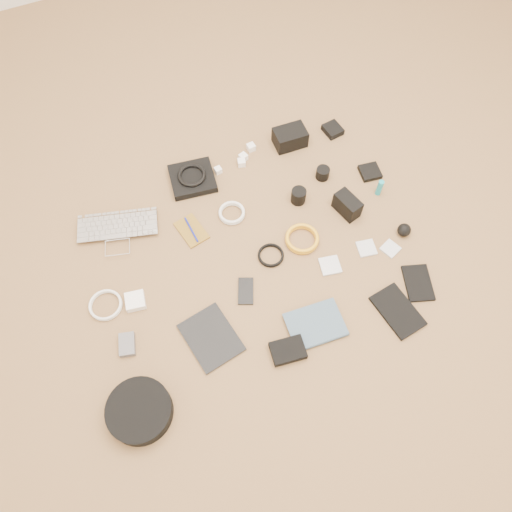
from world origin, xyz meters
name	(u,v)px	position (x,y,z in m)	size (l,w,h in m)	color
laptop	(118,236)	(-0.51, 0.32, 0.01)	(0.34, 0.23, 0.03)	#BABABF
headphone_pouch	(192,179)	(-0.12, 0.46, 0.02)	(0.19, 0.18, 0.03)	black
headphones	(192,175)	(-0.12, 0.46, 0.04)	(0.13, 0.13, 0.02)	black
charger_a	(218,170)	(0.01, 0.46, 0.01)	(0.03, 0.03, 0.03)	white
charger_b	(243,157)	(0.14, 0.48, 0.02)	(0.03, 0.03, 0.03)	white
charger_c	(251,147)	(0.19, 0.52, 0.02)	(0.03, 0.03, 0.03)	white
charger_d	(242,163)	(0.12, 0.46, 0.02)	(0.03, 0.03, 0.03)	white
dslr_camera	(290,137)	(0.37, 0.48, 0.04)	(0.15, 0.10, 0.08)	black
lens_pouch	(333,130)	(0.59, 0.46, 0.02)	(0.08, 0.09, 0.03)	black
notebook_olive	(191,231)	(-0.21, 0.22, 0.00)	(0.09, 0.15, 0.01)	brown
pen_blue	(191,230)	(-0.21, 0.22, 0.01)	(0.01, 0.01, 0.13)	#121A99
cable_white_a	(232,214)	(-0.03, 0.23, 0.01)	(0.11, 0.11, 0.01)	white
lens_a	(298,196)	(0.27, 0.18, 0.03)	(0.06, 0.06, 0.07)	black
lens_b	(323,173)	(0.42, 0.25, 0.03)	(0.06, 0.06, 0.05)	black
card_reader	(370,172)	(0.63, 0.18, 0.01)	(0.09, 0.09, 0.02)	black
power_brick	(135,301)	(-0.53, 0.00, 0.02)	(0.07, 0.07, 0.03)	white
cable_white_b	(106,306)	(-0.64, 0.04, 0.01)	(0.13, 0.13, 0.01)	white
cable_black	(271,256)	(0.04, -0.03, 0.00)	(0.11, 0.11, 0.01)	black
cable_yellow	(302,240)	(0.19, -0.01, 0.01)	(0.14, 0.14, 0.02)	gold
flash	(347,205)	(0.43, 0.04, 0.04)	(0.06, 0.12, 0.09)	black
lens_cleaner	(380,188)	(0.60, 0.07, 0.04)	(0.02, 0.02, 0.08)	teal
battery_charger	(127,344)	(-0.61, -0.15, 0.01)	(0.06, 0.09, 0.02)	#5A595E
tablet	(211,337)	(-0.31, -0.25, 0.01)	(0.18, 0.23, 0.01)	black
phone	(246,291)	(-0.12, -0.13, 0.00)	(0.06, 0.12, 0.01)	black
filter_case_left	(330,266)	(0.24, -0.17, 0.01)	(0.08, 0.08, 0.01)	silver
filter_case_mid	(366,248)	(0.42, -0.16, 0.01)	(0.07, 0.07, 0.01)	silver
filter_case_right	(390,249)	(0.51, -0.20, 0.00)	(0.07, 0.07, 0.01)	silver
air_blower	(404,230)	(0.59, -0.15, 0.03)	(0.06, 0.06, 0.06)	black
headphone_case	(140,411)	(-0.64, -0.41, 0.03)	(0.23, 0.23, 0.06)	black
drive_case	(288,350)	(-0.07, -0.42, 0.02)	(0.13, 0.09, 0.03)	black
paperback	(323,344)	(0.06, -0.45, 0.01)	(0.16, 0.21, 0.02)	#3E566A
notebook_black_a	(398,311)	(0.39, -0.45, 0.01)	(0.13, 0.20, 0.01)	black
notebook_black_b	(418,283)	(0.53, -0.38, 0.01)	(0.10, 0.16, 0.01)	black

